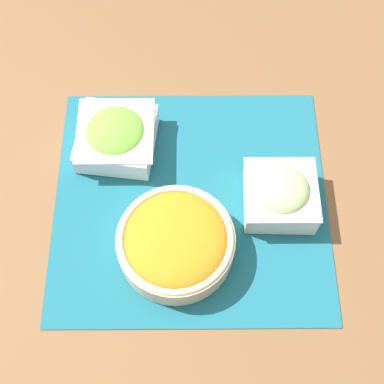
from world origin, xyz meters
name	(u,v)px	position (x,y,z in m)	size (l,w,h in m)	color
ground_plane	(192,200)	(0.00, 0.00, 0.00)	(3.00, 3.00, 0.00)	brown
placemat	(192,200)	(0.00, 0.00, 0.00)	(0.48, 0.46, 0.00)	#195B6B
lettuce_bowl	(118,136)	(-0.13, 0.11, 0.04)	(0.15, 0.15, 0.07)	white
cucumber_bowl	(282,194)	(0.15, -0.01, 0.04)	(0.12, 0.12, 0.07)	silver
carrot_bowl	(177,242)	(-0.02, -0.09, 0.04)	(0.19, 0.19, 0.07)	beige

